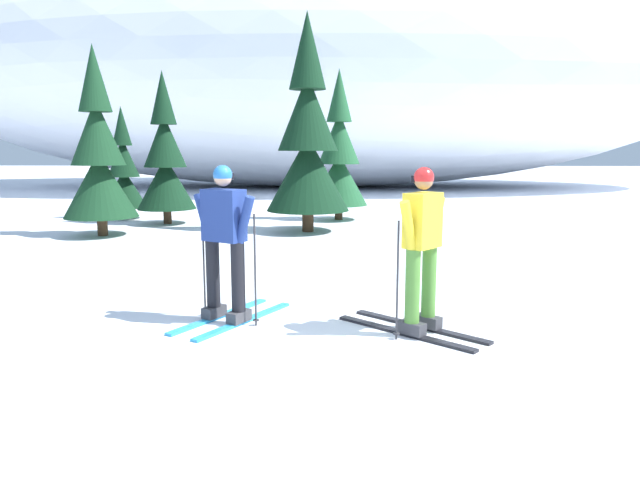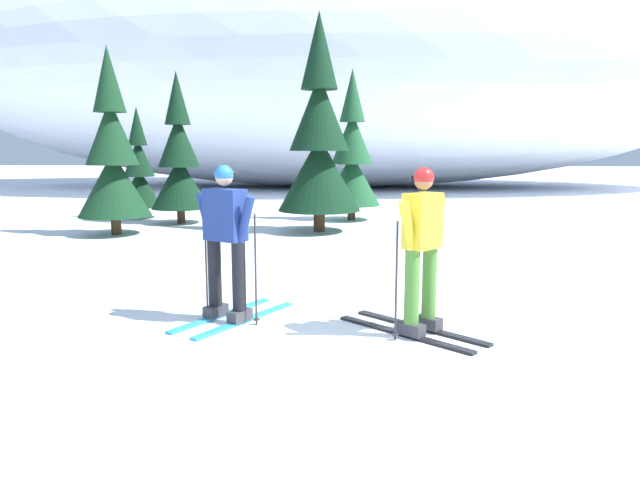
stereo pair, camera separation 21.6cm
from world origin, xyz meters
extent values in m
plane|color=white|center=(0.00, 0.00, 0.00)|extent=(120.00, 120.00, 0.00)
cube|color=black|center=(1.16, 0.63, 0.01)|extent=(1.31, 1.17, 0.03)
cube|color=black|center=(1.36, 0.86, 0.01)|extent=(1.31, 1.17, 0.03)
cube|color=#38383D|center=(1.23, 0.56, 0.09)|extent=(0.30, 0.29, 0.12)
cube|color=#38383D|center=(1.44, 0.79, 0.09)|extent=(0.30, 0.29, 0.12)
cylinder|color=#4C8433|center=(1.23, 0.56, 0.53)|extent=(0.15, 0.15, 0.75)
cylinder|color=#4C8433|center=(1.44, 0.79, 0.53)|extent=(0.15, 0.15, 0.75)
cube|color=yellow|center=(1.34, 0.68, 1.18)|extent=(0.43, 0.45, 0.56)
cylinder|color=yellow|center=(1.18, 0.49, 1.12)|extent=(0.26, 0.27, 0.58)
cylinder|color=yellow|center=(1.50, 0.86, 1.12)|extent=(0.26, 0.27, 0.58)
sphere|color=#A37556|center=(1.34, 0.68, 1.59)|extent=(0.19, 0.19, 0.19)
sphere|color=red|center=(1.34, 0.68, 1.62)|extent=(0.21, 0.21, 0.21)
cube|color=black|center=(1.27, 0.73, 1.60)|extent=(0.13, 0.14, 0.07)
cylinder|color=#2D2D33|center=(1.07, 0.47, 0.60)|extent=(0.02, 0.02, 1.21)
cylinder|color=#2D2D33|center=(1.07, 0.47, 0.06)|extent=(0.07, 0.07, 0.01)
cylinder|color=#2D2D33|center=(1.51, 0.97, 0.60)|extent=(0.02, 0.02, 1.21)
cylinder|color=#2D2D33|center=(1.51, 0.97, 0.06)|extent=(0.07, 0.07, 0.01)
cube|color=#2893CC|center=(-0.86, 1.19, 0.01)|extent=(0.89, 1.44, 0.03)
cube|color=#2893CC|center=(-0.55, 1.01, 0.01)|extent=(0.89, 1.44, 0.03)
cube|color=#38383D|center=(-0.91, 1.10, 0.09)|extent=(0.26, 0.31, 0.12)
cube|color=#38383D|center=(-0.60, 0.93, 0.09)|extent=(0.26, 0.31, 0.12)
cylinder|color=black|center=(-0.91, 1.10, 0.53)|extent=(0.15, 0.15, 0.76)
cylinder|color=black|center=(-0.60, 0.93, 0.53)|extent=(0.15, 0.15, 0.76)
cube|color=navy|center=(-0.75, 1.01, 1.19)|extent=(0.51, 0.43, 0.56)
cylinder|color=navy|center=(-0.99, 1.15, 1.13)|extent=(0.29, 0.22, 0.58)
cylinder|color=navy|center=(-0.51, 0.88, 1.13)|extent=(0.29, 0.22, 0.58)
sphere|color=tan|center=(-0.75, 1.01, 1.59)|extent=(0.19, 0.19, 0.19)
sphere|color=#2366B2|center=(-0.75, 1.01, 1.62)|extent=(0.21, 0.21, 0.21)
cube|color=black|center=(-0.71, 1.09, 1.60)|extent=(0.15, 0.11, 0.07)
cylinder|color=#2D2D33|center=(-1.04, 1.25, 0.61)|extent=(0.02, 0.02, 1.22)
cylinder|color=#2D2D33|center=(-1.04, 1.25, 0.06)|extent=(0.07, 0.07, 0.01)
cylinder|color=#2D2D33|center=(-0.40, 0.89, 0.61)|extent=(0.02, 0.02, 1.22)
cylinder|color=#2D2D33|center=(-0.40, 0.89, 0.06)|extent=(0.07, 0.07, 0.01)
cylinder|color=#47301E|center=(-5.29, 10.45, 0.20)|extent=(0.16, 0.16, 0.41)
cone|color=black|center=(-5.29, 10.45, 0.83)|extent=(1.17, 1.17, 1.05)
cone|color=black|center=(-5.29, 10.45, 1.67)|extent=(0.84, 0.84, 1.05)
cone|color=black|center=(-5.29, 10.45, 2.51)|extent=(0.52, 0.52, 1.05)
cylinder|color=#47301E|center=(-4.68, 7.33, 0.28)|extent=(0.22, 0.22, 0.55)
cone|color=#14381E|center=(-4.68, 7.33, 1.12)|extent=(1.58, 1.58, 1.42)
cone|color=#14381E|center=(-4.68, 7.33, 2.25)|extent=(1.14, 1.14, 1.42)
cone|color=#14381E|center=(-4.68, 7.33, 3.39)|extent=(0.70, 0.70, 1.42)
cylinder|color=#47301E|center=(-3.84, 9.39, 0.26)|extent=(0.21, 0.21, 0.52)
cone|color=black|center=(-3.84, 9.39, 1.04)|extent=(1.47, 1.47, 1.32)
cone|color=black|center=(-3.84, 9.39, 2.10)|extent=(1.06, 1.06, 1.32)
cone|color=black|center=(-3.84, 9.39, 3.16)|extent=(0.65, 0.65, 1.32)
cylinder|color=#47301E|center=(-0.18, 8.09, 0.33)|extent=(0.27, 0.27, 0.66)
cone|color=black|center=(-0.18, 8.09, 1.34)|extent=(1.89, 1.89, 1.70)
cone|color=black|center=(-0.18, 8.09, 2.70)|extent=(1.36, 1.36, 1.70)
cone|color=black|center=(-0.18, 8.09, 4.06)|extent=(0.83, 0.83, 1.70)
cylinder|color=#47301E|center=(0.54, 10.37, 0.27)|extent=(0.21, 0.21, 0.54)
cone|color=#1E512D|center=(0.54, 10.37, 1.09)|extent=(1.53, 1.53, 1.37)
cone|color=#1E512D|center=(0.54, 10.37, 2.19)|extent=(1.10, 1.10, 1.37)
cone|color=#1E512D|center=(0.54, 10.37, 3.29)|extent=(0.68, 0.68, 1.37)
ellipsoid|color=white|center=(-0.40, 24.32, 5.85)|extent=(39.54, 17.43, 11.70)
camera|label=1|loc=(0.45, -5.12, 1.90)|focal=32.35mm
camera|label=2|loc=(0.67, -5.11, 1.90)|focal=32.35mm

